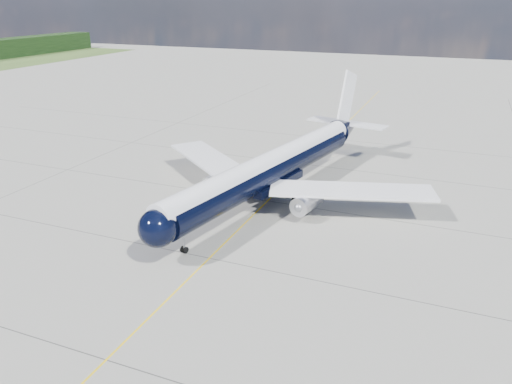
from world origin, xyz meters
The scene contains 3 objects.
ground centered at (0.00, 30.00, 0.00)m, with size 320.00×320.00×0.00m, color gray.
taxiway_centerline centered at (0.00, 25.00, 0.00)m, with size 0.16×160.00×0.01m, color yellow.
main_airliner centered at (0.49, 26.14, 4.03)m, with size 36.29×44.70×13.00m.
Camera 1 is at (19.43, -26.02, 22.59)m, focal length 35.00 mm.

